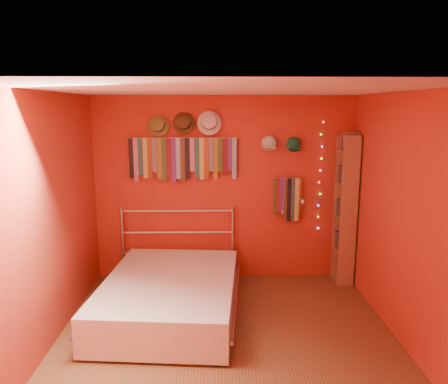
{
  "coord_description": "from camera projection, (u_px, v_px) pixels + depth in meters",
  "views": [
    {
      "loc": [
        -0.1,
        -4.09,
        2.34
      ],
      "look_at": [
        -0.01,
        0.9,
        1.37
      ],
      "focal_mm": 35.0,
      "sensor_mm": 36.0,
      "label": 1
    }
  ],
  "objects": [
    {
      "name": "bed",
      "position": [
        170.0,
        295.0,
        4.98
      ],
      "size": [
        1.7,
        2.17,
        1.02
      ],
      "rotation": [
        0.0,
        0.0,
        -0.08
      ],
      "color": "#ACADB1",
      "rests_on": "ground"
    },
    {
      "name": "tie_rack",
      "position": [
        182.0,
        157.0,
        5.78
      ],
      "size": [
        1.45,
        0.03,
        0.6
      ],
      "color": "#ACADB1",
      "rests_on": "back_wall"
    },
    {
      "name": "fedora_brown",
      "position": [
        184.0,
        123.0,
        5.67
      ],
      "size": [
        0.29,
        0.16,
        0.29
      ],
      "rotation": [
        1.36,
        0.0,
        0.0
      ],
      "color": "#4B331A",
      "rests_on": "back_wall"
    },
    {
      "name": "cap_green",
      "position": [
        293.0,
        144.0,
        5.79
      ],
      "size": [
        0.19,
        0.24,
        0.19
      ],
      "color": "#176843",
      "rests_on": "back_wall"
    },
    {
      "name": "ground",
      "position": [
        227.0,
        340.0,
        4.46
      ],
      "size": [
        3.5,
        3.5,
        0.0
      ],
      "primitive_type": "plane",
      "color": "brown",
      "rests_on": "ground"
    },
    {
      "name": "right_wall",
      "position": [
        406.0,
        221.0,
        4.26
      ],
      "size": [
        0.02,
        3.5,
        2.5
      ],
      "primitive_type": "cube",
      "color": "#A2251A",
      "rests_on": "ground"
    },
    {
      "name": "left_wall",
      "position": [
        45.0,
        223.0,
        4.19
      ],
      "size": [
        0.02,
        3.5,
        2.5
      ],
      "primitive_type": "cube",
      "color": "#A2251A",
      "rests_on": "ground"
    },
    {
      "name": "ceiling",
      "position": [
        227.0,
        90.0,
        3.99
      ],
      "size": [
        3.5,
        3.5,
        0.02
      ],
      "primitive_type": "cube",
      "color": "white",
      "rests_on": "back_wall"
    },
    {
      "name": "cap_white",
      "position": [
        269.0,
        144.0,
        5.78
      ],
      "size": [
        0.19,
        0.24,
        0.19
      ],
      "color": "beige",
      "rests_on": "back_wall"
    },
    {
      "name": "fairy_lights",
      "position": [
        320.0,
        176.0,
        5.89
      ],
      "size": [
        0.05,
        0.02,
        1.47
      ],
      "color": "#FF3333",
      "rests_on": "back_wall"
    },
    {
      "name": "bookshelf",
      "position": [
        349.0,
        209.0,
        5.8
      ],
      "size": [
        0.25,
        0.34,
        2.0
      ],
      "color": "#915F41",
      "rests_on": "ground"
    },
    {
      "name": "reading_lamp",
      "position": [
        302.0,
        202.0,
        5.75
      ],
      "size": [
        0.07,
        0.31,
        0.09
      ],
      "color": "#ACADB1",
      "rests_on": "back_wall"
    },
    {
      "name": "fedora_olive",
      "position": [
        158.0,
        125.0,
        5.67
      ],
      "size": [
        0.28,
        0.15,
        0.28
      ],
      "rotation": [
        1.36,
        0.0,
        0.0
      ],
      "color": "olive",
      "rests_on": "back_wall"
    },
    {
      "name": "back_wall",
      "position": [
        224.0,
        189.0,
        5.94
      ],
      "size": [
        3.5,
        0.02,
        2.5
      ],
      "primitive_type": "cube",
      "color": "#A2251A",
      "rests_on": "ground"
    },
    {
      "name": "fedora_white",
      "position": [
        209.0,
        122.0,
        5.67
      ],
      "size": [
        0.32,
        0.17,
        0.31
      ],
      "rotation": [
        1.36,
        0.0,
        0.0
      ],
      "color": "silver",
      "rests_on": "back_wall"
    },
    {
      "name": "small_tie_rack",
      "position": [
        288.0,
        197.0,
        5.91
      ],
      "size": [
        0.4,
        0.03,
        0.6
      ],
      "color": "#ACADB1",
      "rests_on": "back_wall"
    }
  ]
}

